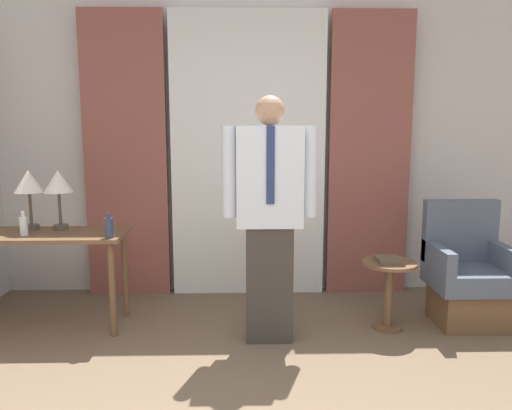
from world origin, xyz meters
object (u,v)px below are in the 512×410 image
at_px(desk, 41,247).
at_px(side_table, 389,283).
at_px(bottle_by_lamp, 109,227).
at_px(armchair, 467,279).
at_px(table_lamp_right, 58,184).
at_px(book, 389,260).
at_px(person, 269,211).
at_px(table_lamp_left, 29,184).
at_px(bottle_near_edge, 24,225).

xyz_separation_m(desk, side_table, (2.68, -0.12, -0.27)).
relative_size(bottle_by_lamp, armchair, 0.19).
distance_m(table_lamp_right, side_table, 2.69).
bearing_deg(side_table, book, 174.96).
height_order(bottle_by_lamp, person, person).
bearing_deg(bottle_by_lamp, table_lamp_right, 146.56).
distance_m(bottle_by_lamp, armchair, 2.81).
xyz_separation_m(side_table, book, (-0.01, 0.00, 0.19)).
bearing_deg(bottle_by_lamp, armchair, 3.59).
bearing_deg(side_table, table_lamp_left, 174.96).
bearing_deg(table_lamp_right, table_lamp_left, 180.00).
bearing_deg(person, bottle_by_lamp, 174.29).
bearing_deg(person, book, 10.96).
distance_m(person, side_table, 1.12).
bearing_deg(table_lamp_left, person, -12.82).
distance_m(bottle_by_lamp, side_table, 2.16).
distance_m(table_lamp_right, bottle_near_edge, 0.41).
bearing_deg(bottle_near_edge, side_table, -0.70).
height_order(table_lamp_left, table_lamp_right, same).
relative_size(table_lamp_left, book, 2.11).
relative_size(armchair, book, 4.31).
xyz_separation_m(table_lamp_left, bottle_near_edge, (0.03, -0.21, -0.29)).
xyz_separation_m(bottle_by_lamp, side_table, (2.10, 0.06, -0.46)).
bearing_deg(bottle_by_lamp, desk, 162.94).
height_order(table_lamp_left, bottle_near_edge, table_lamp_left).
bearing_deg(side_table, desk, 177.50).
bearing_deg(desk, bottle_near_edge, -134.53).
bearing_deg(bottle_near_edge, book, -0.68).
bearing_deg(desk, person, -9.57).
relative_size(desk, table_lamp_left, 2.74).
xyz_separation_m(table_lamp_left, person, (1.87, -0.42, -0.15)).
xyz_separation_m(bottle_by_lamp, person, (1.17, -0.12, 0.13)).
height_order(armchair, book, armchair).
bearing_deg(bottle_by_lamp, book, 1.68).
bearing_deg(side_table, person, -169.21).
distance_m(armchair, book, 0.71).
distance_m(table_lamp_right, book, 2.63).
bearing_deg(desk, bottle_by_lamp, -17.06).
bearing_deg(side_table, table_lamp_right, 174.51).
distance_m(table_lamp_right, armchair, 3.32).
distance_m(table_lamp_left, book, 2.86).
bearing_deg(bottle_near_edge, table_lamp_right, 47.25).
relative_size(bottle_near_edge, person, 0.10).
xyz_separation_m(person, book, (0.92, 0.18, -0.41)).
xyz_separation_m(desk, book, (2.67, -0.12, -0.09)).
bearing_deg(armchair, table_lamp_right, 177.62).
distance_m(desk, armchair, 3.36).
bearing_deg(desk, table_lamp_left, 131.54).
bearing_deg(person, bottle_near_edge, 173.42).
bearing_deg(table_lamp_left, book, -5.04).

